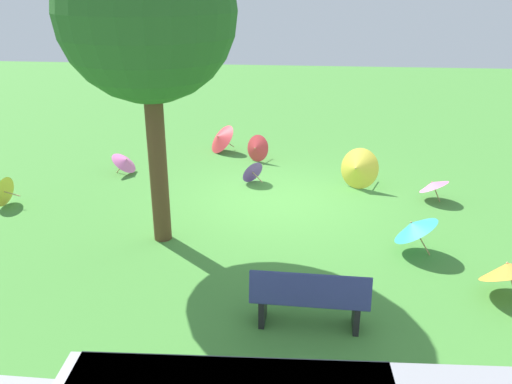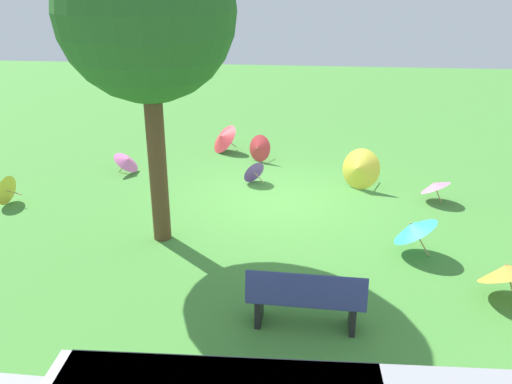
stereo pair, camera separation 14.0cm
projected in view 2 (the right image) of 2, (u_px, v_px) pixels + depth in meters
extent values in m
plane|color=#478C38|center=(276.00, 201.00, 11.41)|extent=(40.00, 40.00, 0.00)
cube|color=navy|center=(306.00, 297.00, 7.15)|extent=(1.61, 0.49, 0.05)
cube|color=navy|center=(306.00, 291.00, 6.88)|extent=(1.60, 0.15, 0.45)
cube|color=black|center=(259.00, 307.00, 7.31)|extent=(0.09, 0.41, 0.45)
cube|color=black|center=(352.00, 315.00, 7.15)|extent=(0.09, 0.41, 0.45)
cylinder|color=brown|center=(157.00, 158.00, 9.22)|extent=(0.32, 0.32, 3.13)
sphere|color=#286023|center=(146.00, 11.00, 8.31)|extent=(2.90, 2.90, 2.90)
cylinder|color=tan|center=(367.00, 169.00, 12.29)|extent=(0.36, 0.55, 0.21)
cone|color=yellow|center=(359.00, 169.00, 11.94)|extent=(1.04, 0.89, 0.96)
sphere|color=tan|center=(357.00, 169.00, 11.86)|extent=(0.05, 0.06, 0.04)
cone|color=orange|center=(508.00, 271.00, 7.74)|extent=(1.21, 1.21, 0.57)
sphere|color=tan|center=(506.00, 265.00, 7.74)|extent=(0.06, 0.06, 0.05)
cylinder|color=tan|center=(422.00, 244.00, 9.09)|extent=(0.29, 0.10, 0.43)
cone|color=teal|center=(413.00, 228.00, 9.04)|extent=(0.96, 0.99, 0.60)
sphere|color=tan|center=(411.00, 223.00, 9.03)|extent=(0.06, 0.05, 0.05)
cylinder|color=tan|center=(231.00, 143.00, 14.79)|extent=(0.32, 0.22, 0.29)
cone|color=#D8383F|center=(222.00, 138.00, 14.62)|extent=(1.06, 1.11, 0.81)
sphere|color=tan|center=(220.00, 136.00, 14.57)|extent=(0.06, 0.06, 0.05)
cylinder|color=tan|center=(265.00, 148.00, 14.04)|extent=(0.26, 0.36, 0.12)
cone|color=#D8383F|center=(258.00, 148.00, 13.84)|extent=(0.74, 0.63, 0.72)
sphere|color=tan|center=(257.00, 148.00, 13.79)|extent=(0.05, 0.06, 0.04)
cylinder|color=tan|center=(14.00, 193.00, 11.12)|extent=(0.37, 0.06, 0.09)
cone|color=yellow|center=(4.00, 190.00, 11.16)|extent=(0.31, 0.67, 0.66)
sphere|color=tan|center=(1.00, 189.00, 11.17)|extent=(0.05, 0.04, 0.04)
cylinder|color=tan|center=(438.00, 195.00, 11.31)|extent=(0.17, 0.11, 0.32)
cone|color=pink|center=(435.00, 185.00, 11.30)|extent=(0.86, 0.87, 0.41)
sphere|color=tan|center=(434.00, 183.00, 11.29)|extent=(0.06, 0.06, 0.05)
cylinder|color=tan|center=(122.00, 167.00, 13.10)|extent=(0.23, 0.05, 0.28)
cone|color=pink|center=(127.00, 161.00, 12.99)|extent=(0.68, 0.73, 0.52)
sphere|color=tan|center=(129.00, 159.00, 12.97)|extent=(0.05, 0.04, 0.05)
cylinder|color=tan|center=(259.00, 177.00, 12.26)|extent=(0.28, 0.28, 0.17)
cone|color=purple|center=(253.00, 171.00, 12.39)|extent=(0.63, 0.63, 0.57)
sphere|color=tan|center=(251.00, 169.00, 12.42)|extent=(0.06, 0.06, 0.05)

